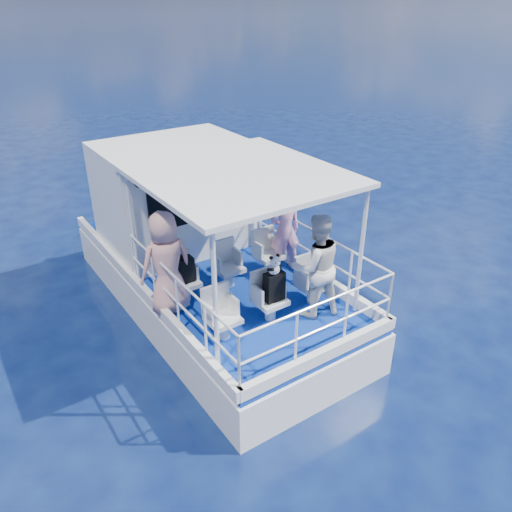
% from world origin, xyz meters
% --- Properties ---
extents(ground, '(2000.00, 2000.00, 0.00)m').
position_xyz_m(ground, '(0.00, 0.00, 0.00)').
color(ground, '#08133E').
rests_on(ground, ground).
extents(hull, '(3.00, 7.00, 1.60)m').
position_xyz_m(hull, '(0.00, 1.00, 0.00)').
color(hull, white).
rests_on(hull, ground).
extents(deck, '(2.90, 6.90, 0.10)m').
position_xyz_m(deck, '(0.00, 1.00, 0.85)').
color(deck, navy).
rests_on(deck, hull).
extents(cabin, '(2.85, 2.00, 2.20)m').
position_xyz_m(cabin, '(0.00, 2.30, 2.00)').
color(cabin, white).
rests_on(cabin, deck).
extents(canopy, '(3.00, 3.20, 0.08)m').
position_xyz_m(canopy, '(0.00, -0.20, 3.14)').
color(canopy, white).
rests_on(canopy, cabin).
extents(canopy_posts, '(2.77, 2.97, 2.20)m').
position_xyz_m(canopy_posts, '(0.00, -0.25, 2.00)').
color(canopy_posts, white).
rests_on(canopy_posts, deck).
extents(railings, '(2.84, 3.59, 1.00)m').
position_xyz_m(railings, '(0.00, -0.58, 1.40)').
color(railings, white).
rests_on(railings, deck).
extents(seat_port_fwd, '(0.48, 0.46, 0.38)m').
position_xyz_m(seat_port_fwd, '(-0.90, 0.20, 1.09)').
color(seat_port_fwd, silver).
rests_on(seat_port_fwd, deck).
extents(seat_center_fwd, '(0.48, 0.46, 0.38)m').
position_xyz_m(seat_center_fwd, '(0.00, 0.20, 1.09)').
color(seat_center_fwd, silver).
rests_on(seat_center_fwd, deck).
extents(seat_stbd_fwd, '(0.48, 0.46, 0.38)m').
position_xyz_m(seat_stbd_fwd, '(0.90, 0.20, 1.09)').
color(seat_stbd_fwd, silver).
rests_on(seat_stbd_fwd, deck).
extents(seat_port_aft, '(0.48, 0.46, 0.38)m').
position_xyz_m(seat_port_aft, '(-0.90, -1.10, 1.09)').
color(seat_port_aft, silver).
rests_on(seat_port_aft, deck).
extents(seat_center_aft, '(0.48, 0.46, 0.38)m').
position_xyz_m(seat_center_aft, '(0.00, -1.10, 1.09)').
color(seat_center_aft, silver).
rests_on(seat_center_aft, deck).
extents(seat_stbd_aft, '(0.48, 0.46, 0.38)m').
position_xyz_m(seat_stbd_aft, '(0.90, -1.10, 1.09)').
color(seat_stbd_aft, silver).
rests_on(seat_stbd_aft, deck).
extents(passenger_port_fwd, '(0.69, 0.50, 1.79)m').
position_xyz_m(passenger_port_fwd, '(-1.25, 0.07, 1.79)').
color(passenger_port_fwd, '#E59F94').
rests_on(passenger_port_fwd, deck).
extents(passenger_stbd_fwd, '(0.68, 0.53, 1.64)m').
position_xyz_m(passenger_stbd_fwd, '(1.21, 0.13, 1.72)').
color(passenger_stbd_fwd, pink).
rests_on(passenger_stbd_fwd, deck).
extents(passenger_stbd_aft, '(1.02, 0.88, 1.80)m').
position_xyz_m(passenger_stbd_aft, '(0.70, -1.36, 1.80)').
color(passenger_stbd_aft, silver).
rests_on(passenger_stbd_aft, deck).
extents(backpack_port, '(0.35, 0.19, 0.45)m').
position_xyz_m(backpack_port, '(-0.91, 0.18, 1.51)').
color(backpack_port, black).
rests_on(backpack_port, seat_port_fwd).
extents(backpack_center, '(0.33, 0.19, 0.49)m').
position_xyz_m(backpack_center, '(0.04, -1.14, 1.53)').
color(backpack_center, black).
rests_on(backpack_center, seat_center_aft).
extents(compact_camera, '(0.11, 0.06, 0.06)m').
position_xyz_m(compact_camera, '(-0.91, 0.20, 1.77)').
color(compact_camera, black).
rests_on(compact_camera, backpack_port).
extents(panda, '(0.21, 0.18, 0.33)m').
position_xyz_m(panda, '(0.02, -1.15, 1.94)').
color(panda, white).
rests_on(panda, backpack_center).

